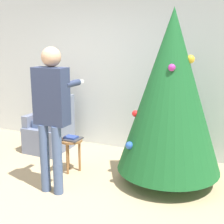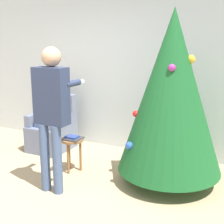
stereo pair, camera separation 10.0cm
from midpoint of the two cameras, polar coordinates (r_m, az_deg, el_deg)
The scene contains 9 objects.
ground_plane at distance 3.99m, azimuth -13.37°, elevation -15.60°, with size 14.00×14.00×0.00m, color tan.
wall_back at distance 5.42m, azimuth 1.19°, elevation 7.41°, with size 8.00×0.06×2.70m.
christmas_tree at distance 4.08m, azimuth 11.51°, elevation 3.56°, with size 1.37×1.37×2.29m.
armchair at distance 5.57m, azimuth -10.27°, elevation -3.31°, with size 0.61×0.72×0.95m.
person_seated at distance 5.46m, azimuth -10.59°, elevation 0.26°, with size 0.36×0.46×1.27m.
person_standing at distance 3.85m, azimuth -10.27°, elevation 1.01°, with size 0.44×0.57×1.81m.
side_stool at distance 4.58m, azimuth -6.64°, elevation -6.13°, with size 0.33×0.33×0.49m.
laptop at distance 4.55m, azimuth -6.68°, elevation -4.79°, with size 0.28×0.24×0.02m.
book at distance 4.54m, azimuth -6.69°, elevation -4.53°, with size 0.18×0.14×0.02m.
Camera 2 is at (2.36, -2.61, 1.90)m, focal length 50.00 mm.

